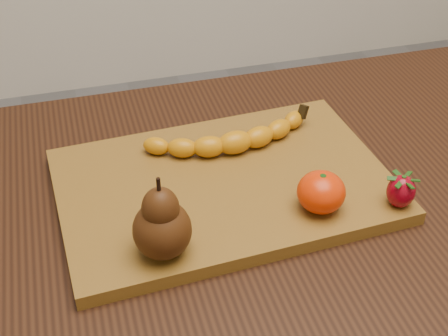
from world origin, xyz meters
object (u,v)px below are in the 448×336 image
object	(u,v)px
table	(262,251)
mandarin	(321,192)
cutting_board	(224,185)
pear	(161,217)

from	to	relation	value
table	mandarin	size ratio (longest dim) A/B	15.95
cutting_board	pear	xyz separation A→B (m)	(-0.11, -0.12, 0.06)
mandarin	pear	bearing A→B (deg)	-173.46
table	pear	distance (m)	0.25
pear	cutting_board	bearing A→B (deg)	47.08
table	pear	xyz separation A→B (m)	(-0.16, -0.08, 0.17)
cutting_board	pear	world-z (taller)	pear
pear	mandarin	distance (m)	0.21
pear	mandarin	world-z (taller)	pear
cutting_board	mandarin	size ratio (longest dim) A/B	7.18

